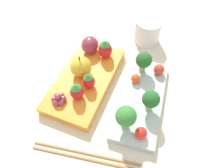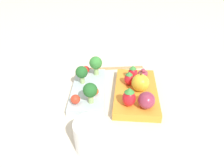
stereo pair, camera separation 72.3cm
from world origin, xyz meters
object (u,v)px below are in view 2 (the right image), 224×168
Objects in this scene: cherry_tomato_0 at (86,69)px; strawberry_2 at (133,73)px; cherry_tomato_2 at (75,99)px; drinking_cup at (91,135)px; chopsticks_pair at (114,68)px; plum at (146,100)px; strawberry_0 at (129,79)px; apple at (140,82)px; broccoli_floret_2 at (96,64)px; grape_cluster at (143,73)px; cherry_tomato_1 at (95,91)px; bento_box_savoury at (89,89)px; bento_box_fruit at (136,92)px; strawberry_1 at (129,97)px; broccoli_floret_0 at (82,73)px; broccoli_floret_1 at (90,91)px.

strawberry_2 is at bearing -98.10° from cherry_tomato_0.
cherry_tomato_2 is 0.36× the size of drinking_cup.
cherry_tomato_0 is 0.11m from chopsticks_pair.
cherry_tomato_0 is at bearing 81.90° from strawberry_2.
strawberry_0 is at bearing 27.36° from plum.
cherry_tomato_2 is 0.44× the size of apple.
broccoli_floret_2 is 0.15m from grape_cluster.
drinking_cup is at bearing -169.77° from cherry_tomato_1.
broccoli_floret_2 is (0.07, -0.01, 0.05)m from bento_box_savoury.
bento_box_fruit is 3.40× the size of drinking_cup.
cherry_tomato_0 is 0.22m from strawberry_1.
chopsticks_pair is at bearing -15.08° from cherry_tomato_2.
broccoli_floret_0 is 0.07m from cherry_tomato_0.
strawberry_2 is (-0.02, -0.12, -0.01)m from broccoli_floret_2.
strawberry_0 is 0.15m from chopsticks_pair.
drinking_cup is (-0.11, -0.07, 0.00)m from cherry_tomato_2.
bento_box_savoury is at bearing -8.74° from cherry_tomato_2.
strawberry_0 is 0.10m from strawberry_1.
strawberry_2 is at bearing -143.80° from chopsticks_pair.
bento_box_savoury is at bearing 37.43° from cherry_tomato_1.
broccoli_floret_2 is 0.89× the size of drinking_cup.
broccoli_floret_2 reaches higher than cherry_tomato_1.
bento_box_fruit is 0.09m from plum.
broccoli_floret_2 reaches higher than chopsticks_pair.
bento_box_savoury is at bearing 89.83° from apple.
broccoli_floret_0 is 0.79× the size of drinking_cup.
bento_box_fruit is at bearing -55.57° from broccoli_floret_1.
broccoli_floret_1 is 0.04m from cherry_tomato_1.
strawberry_1 is 0.25× the size of chopsticks_pair.
plum reaches higher than chopsticks_pair.
grape_cluster is at bearing -46.66° from cherry_tomato_1.
broccoli_floret_2 is 0.16m from apple.
strawberry_1 is (-0.07, 0.03, 0.00)m from apple.
broccoli_floret_1 is at bearing 142.93° from strawberry_2.
grape_cluster reaches higher than chopsticks_pair.
strawberry_0 is (0.01, -0.14, -0.01)m from broccoli_floret_0.
strawberry_1 is (-0.15, -0.15, 0.02)m from cherry_tomato_0.
cherry_tomato_2 is at bearing 120.07° from bento_box_fruit.
apple is at bearing -59.66° from broccoli_floret_1.
grape_cluster is (0.16, -0.13, -0.02)m from broccoli_floret_1.
broccoli_floret_0 reaches higher than plum.
apple is at bearing -95.77° from broccoli_floret_0.
drinking_cup is (-0.12, -0.03, -0.02)m from broccoli_floret_1.
strawberry_0 is at bearing -114.93° from broccoli_floret_2.
broccoli_floret_2 reaches higher than drinking_cup.
strawberry_0 reaches higher than grape_cluster.
cherry_tomato_2 is 0.14m from strawberry_1.
broccoli_floret_0 is 0.17m from chopsticks_pair.
apple is 0.22m from drinking_cup.
broccoli_floret_0 is 0.19m from grape_cluster.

